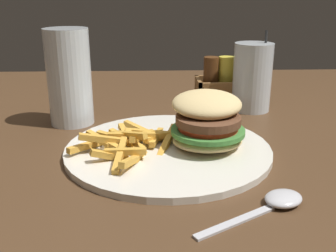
# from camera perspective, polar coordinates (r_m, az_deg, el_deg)

# --- Properties ---
(dining_table) EXTENTS (1.39, 1.05, 0.71)m
(dining_table) POSITION_cam_1_polar(r_m,az_deg,el_deg) (0.76, -7.31, -7.13)
(dining_table) COLOR #4C331E
(dining_table) RESTS_ON ground_plane
(meal_plate_near) EXTENTS (0.32, 0.32, 0.10)m
(meal_plate_near) POSITION_cam_1_polar(r_m,az_deg,el_deg) (0.60, 1.97, -1.70)
(meal_plate_near) COLOR silver
(meal_plate_near) RESTS_ON dining_table
(beer_glass) EXTENTS (0.08, 0.08, 0.17)m
(beer_glass) POSITION_cam_1_polar(r_m,az_deg,el_deg) (0.74, -14.11, 6.53)
(beer_glass) COLOR silver
(beer_glass) RESTS_ON dining_table
(juice_glass) EXTENTS (0.08, 0.08, 0.16)m
(juice_glass) POSITION_cam_1_polar(r_m,az_deg,el_deg) (0.83, 12.09, 6.50)
(juice_glass) COLOR silver
(juice_glass) RESTS_ON dining_table
(spoon) EXTENTS (0.14, 0.10, 0.01)m
(spoon) POSITION_cam_1_polar(r_m,az_deg,el_deg) (0.48, 15.71, -10.43)
(spoon) COLOR silver
(spoon) RESTS_ON dining_table
(condiment_caddy) EXTENTS (0.09, 0.08, 0.10)m
(condiment_caddy) POSITION_cam_1_polar(r_m,az_deg,el_deg) (0.86, 7.23, 5.57)
(condiment_caddy) COLOR brown
(condiment_caddy) RESTS_ON dining_table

